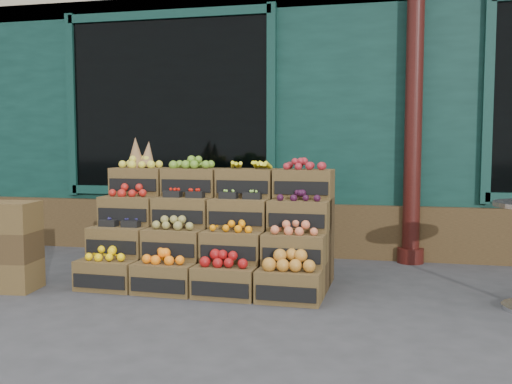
# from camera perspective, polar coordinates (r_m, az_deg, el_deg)

# --- Properties ---
(ground) EXTENTS (60.00, 60.00, 0.00)m
(ground) POSITION_cam_1_polar(r_m,az_deg,el_deg) (4.51, 0.51, -11.61)
(ground) COLOR #38383A
(ground) RESTS_ON ground
(shop_facade) EXTENTS (12.00, 6.24, 4.80)m
(shop_facade) POSITION_cam_1_polar(r_m,az_deg,el_deg) (9.45, 7.31, 11.59)
(shop_facade) COLOR #0E2F28
(shop_facade) RESTS_ON ground
(crate_display) EXTENTS (2.18, 1.10, 1.35)m
(crate_display) POSITION_cam_1_polar(r_m,az_deg,el_deg) (5.27, -4.45, -4.60)
(crate_display) COLOR brown
(crate_display) RESTS_ON ground
(spare_crates) EXTENTS (0.55, 0.41, 0.78)m
(spare_crates) POSITION_cam_1_polar(r_m,az_deg,el_deg) (5.45, -23.68, -4.97)
(spare_crates) COLOR brown
(spare_crates) RESTS_ON ground
(shopkeeper) EXTENTS (0.78, 0.63, 1.84)m
(shopkeeper) POSITION_cam_1_polar(r_m,az_deg,el_deg) (7.50, -3.86, 2.09)
(shopkeeper) COLOR #1E6B25
(shopkeeper) RESTS_ON ground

